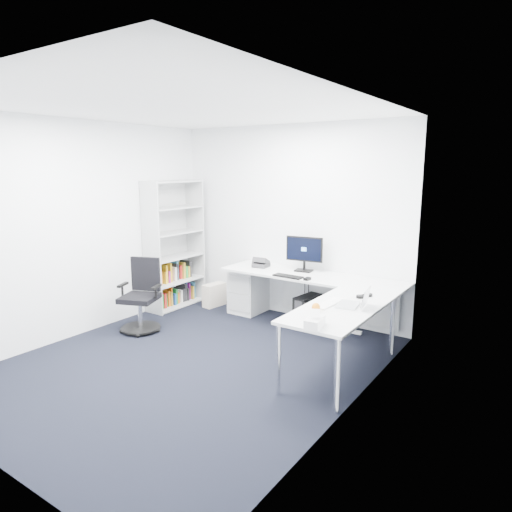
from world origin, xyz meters
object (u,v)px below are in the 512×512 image
Objects in this scene: l_desk at (298,308)px; bookshelf at (174,245)px; monitor at (304,254)px; laptop at (348,296)px; task_chair at (139,296)px.

bookshelf reaches higher than l_desk.
laptop is (1.12, -1.12, -0.14)m from monitor.
l_desk is 2.26m from bookshelf.
monitor is at bearing 21.76° from task_chair.
l_desk is at bearing 8.45° from task_chair.
monitor reaches higher than laptop.
monitor is at bearing 110.65° from l_desk.
l_desk is at bearing -77.82° from monitor.
task_chair is at bearing -150.29° from l_desk.
bookshelf reaches higher than monitor.
bookshelf reaches higher than task_chair.
task_chair is 3.16× the size of laptop.
bookshelf is at bearing 157.82° from laptop.
monitor reaches higher than task_chair.
l_desk is 1.23m from laptop.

